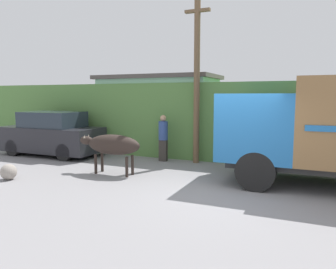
# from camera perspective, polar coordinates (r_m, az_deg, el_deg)

# --- Properties ---
(ground_plane) EXTENTS (60.00, 60.00, 0.00)m
(ground_plane) POSITION_cam_1_polar(r_m,az_deg,el_deg) (8.48, 9.95, -9.97)
(ground_plane) COLOR gray
(hillside_embankment) EXTENTS (32.00, 6.62, 2.91)m
(hillside_embankment) POSITION_cam_1_polar(r_m,az_deg,el_deg) (14.93, 16.32, 2.77)
(hillside_embankment) COLOR #568442
(hillside_embankment) RESTS_ON ground_plane
(building_backdrop) EXTENTS (5.03, 2.70, 3.28)m
(building_backdrop) POSITION_cam_1_polar(r_m,az_deg,el_deg) (14.08, -1.70, 3.61)
(building_backdrop) COLOR #8CC69E
(building_backdrop) RESTS_ON ground_plane
(brown_cow) EXTENTS (2.15, 0.62, 1.24)m
(brown_cow) POSITION_cam_1_polar(r_m,az_deg,el_deg) (10.24, -9.67, -1.81)
(brown_cow) COLOR #2D231E
(brown_cow) RESTS_ON ground_plane
(parked_suv) EXTENTS (4.23, 1.74, 1.79)m
(parked_suv) POSITION_cam_1_polar(r_m,az_deg,el_deg) (14.17, -19.64, -0.00)
(parked_suv) COLOR #232328
(parked_suv) RESTS_ON ground_plane
(pedestrian_on_hill) EXTENTS (0.35, 0.35, 1.72)m
(pedestrian_on_hill) POSITION_cam_1_polar(r_m,az_deg,el_deg) (12.14, -0.84, -0.25)
(pedestrian_on_hill) COLOR #38332D
(pedestrian_on_hill) RESTS_ON ground_plane
(utility_pole) EXTENTS (0.90, 0.21, 6.08)m
(utility_pole) POSITION_cam_1_polar(r_m,az_deg,el_deg) (11.81, 5.04, 10.31)
(utility_pole) COLOR brown
(utility_pole) RESTS_ON ground_plane
(roadside_rock) EXTENTS (0.46, 0.46, 0.46)m
(roadside_rock) POSITION_cam_1_polar(r_m,az_deg,el_deg) (10.63, -26.01, -5.87)
(roadside_rock) COLOR gray
(roadside_rock) RESTS_ON ground_plane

